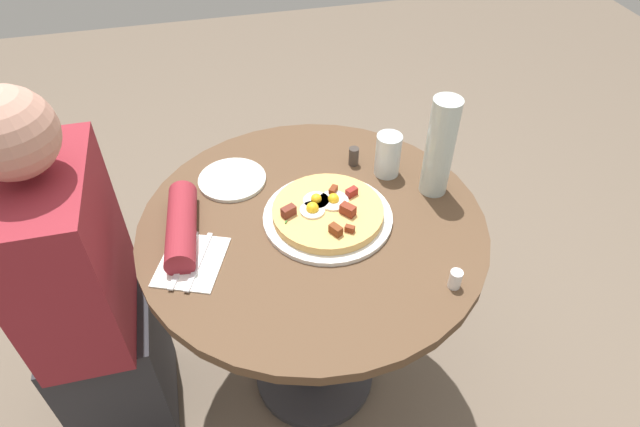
# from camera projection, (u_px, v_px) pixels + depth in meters

# --- Properties ---
(ground_plane) EXTENTS (6.00, 6.00, 0.00)m
(ground_plane) POSITION_uv_depth(u_px,v_px,m) (315.00, 374.00, 1.83)
(ground_plane) COLOR #6B5B4C
(dining_table) EXTENTS (0.86, 0.86, 0.72)m
(dining_table) POSITION_uv_depth(u_px,v_px,m) (313.00, 267.00, 1.45)
(dining_table) COLOR brown
(dining_table) RESTS_ON ground_plane
(person_seated) EXTENTS (0.38, 0.46, 1.14)m
(person_seated) POSITION_uv_depth(u_px,v_px,m) (90.00, 303.00, 1.41)
(person_seated) COLOR #2D2D33
(person_seated) RESTS_ON ground_plane
(pizza_plate) EXTENTS (0.32, 0.32, 0.01)m
(pizza_plate) POSITION_uv_depth(u_px,v_px,m) (327.00, 216.00, 1.34)
(pizza_plate) COLOR white
(pizza_plate) RESTS_ON dining_table
(breakfast_pizza) EXTENTS (0.27, 0.27, 0.05)m
(breakfast_pizza) POSITION_uv_depth(u_px,v_px,m) (327.00, 210.00, 1.33)
(breakfast_pizza) COLOR #DFAC5E
(breakfast_pizza) RESTS_ON pizza_plate
(bread_plate) EXTENTS (0.18, 0.18, 0.01)m
(bread_plate) POSITION_uv_depth(u_px,v_px,m) (232.00, 180.00, 1.45)
(bread_plate) COLOR silver
(bread_plate) RESTS_ON dining_table
(napkin) EXTENTS (0.21, 0.19, 0.00)m
(napkin) POSITION_uv_depth(u_px,v_px,m) (192.00, 262.00, 1.24)
(napkin) COLOR white
(napkin) RESTS_ON dining_table
(fork) EXTENTS (0.17, 0.08, 0.00)m
(fork) POSITION_uv_depth(u_px,v_px,m) (199.00, 261.00, 1.23)
(fork) COLOR silver
(fork) RESTS_ON napkin
(knife) EXTENTS (0.17, 0.08, 0.00)m
(knife) POSITION_uv_depth(u_px,v_px,m) (184.00, 259.00, 1.24)
(knife) COLOR silver
(knife) RESTS_ON napkin
(water_glass) EXTENTS (0.07, 0.07, 0.12)m
(water_glass) POSITION_uv_depth(u_px,v_px,m) (388.00, 155.00, 1.44)
(water_glass) COLOR silver
(water_glass) RESTS_ON dining_table
(water_bottle) EXTENTS (0.07, 0.07, 0.27)m
(water_bottle) POSITION_uv_depth(u_px,v_px,m) (440.00, 148.00, 1.34)
(water_bottle) COLOR silver
(water_bottle) RESTS_ON dining_table
(salt_shaker) EXTENTS (0.03, 0.03, 0.05)m
(salt_shaker) POSITION_uv_depth(u_px,v_px,m) (455.00, 279.00, 1.17)
(salt_shaker) COLOR white
(salt_shaker) RESTS_ON dining_table
(pepper_shaker) EXTENTS (0.03, 0.03, 0.05)m
(pepper_shaker) POSITION_uv_depth(u_px,v_px,m) (354.00, 156.00, 1.49)
(pepper_shaker) COLOR #3F3833
(pepper_shaker) RESTS_ON dining_table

